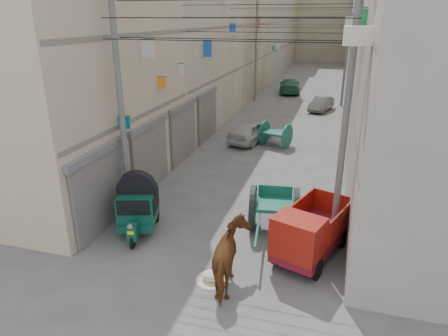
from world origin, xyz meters
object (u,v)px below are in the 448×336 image
(feed_sack, at_px, (212,276))
(horse, at_px, (232,258))
(tonga_cart, at_px, (274,209))
(second_cart, at_px, (276,134))
(distant_car_white, at_px, (251,131))
(mini_truck, at_px, (308,236))
(distant_car_grey, at_px, (321,104))
(distant_car_green, at_px, (290,86))
(auto_rickshaw, at_px, (138,204))

(feed_sack, xyz_separation_m, horse, (0.58, -0.10, 0.74))
(tonga_cart, distance_m, horse, 3.38)
(tonga_cart, relative_size, second_cart, 1.95)
(feed_sack, bearing_deg, distant_car_white, 97.90)
(mini_truck, relative_size, feed_sack, 5.94)
(second_cart, distance_m, distant_car_grey, 10.11)
(tonga_cart, relative_size, horse, 1.73)
(tonga_cart, distance_m, distant_car_green, 26.52)
(tonga_cart, height_order, feed_sack, tonga_cart)
(feed_sack, xyz_separation_m, distant_car_green, (-1.69, 29.60, 0.52))
(distant_car_grey, relative_size, distant_car_green, 0.71)
(tonga_cart, xyz_separation_m, distant_car_white, (-2.99, 9.84, -0.19))
(auto_rickshaw, distance_m, mini_truck, 5.65)
(auto_rickshaw, distance_m, tonga_cart, 4.57)
(mini_truck, height_order, feed_sack, mini_truck)
(feed_sack, distance_m, distant_car_green, 29.65)
(tonga_cart, xyz_separation_m, mini_truck, (1.24, -1.55, 0.01))
(distant_car_white, bearing_deg, distant_car_green, -76.56)
(auto_rickshaw, relative_size, distant_car_grey, 0.74)
(distant_car_white, relative_size, distant_car_grey, 1.13)
(distant_car_white, xyz_separation_m, distant_car_green, (0.12, 16.53, 0.04))
(auto_rickshaw, relative_size, second_cart, 1.29)
(mini_truck, bearing_deg, distant_car_green, 117.82)
(distant_car_white, height_order, distant_car_grey, distant_car_white)
(tonga_cart, relative_size, distant_car_grey, 1.12)
(auto_rickshaw, bearing_deg, second_cart, 57.67)
(auto_rickshaw, relative_size, tonga_cart, 0.66)
(distant_car_grey, bearing_deg, feed_sack, -79.69)
(tonga_cart, bearing_deg, distant_car_white, 99.51)
(feed_sack, height_order, distant_car_grey, distant_car_grey)
(auto_rickshaw, height_order, horse, horse)
(auto_rickshaw, bearing_deg, tonga_cart, -1.41)
(auto_rickshaw, distance_m, distant_car_grey, 21.14)
(horse, relative_size, distant_car_green, 0.46)
(distant_car_white, xyz_separation_m, distant_car_grey, (3.45, 9.50, -0.09))
(distant_car_grey, bearing_deg, auto_rickshaw, -88.87)
(tonga_cart, bearing_deg, second_cart, 91.52)
(auto_rickshaw, xyz_separation_m, feed_sack, (3.23, -2.00, -0.81))
(mini_truck, distance_m, distant_car_grey, 20.91)
(mini_truck, height_order, distant_car_white, mini_truck)
(tonga_cart, distance_m, second_cart, 9.54)
(auto_rickshaw, xyz_separation_m, distant_car_white, (1.42, 11.07, -0.33))
(second_cart, height_order, horse, horse)
(distant_car_green, bearing_deg, mini_truck, 90.94)
(second_cart, bearing_deg, distant_car_green, 113.06)
(second_cart, height_order, feed_sack, second_cart)
(feed_sack, distance_m, distant_car_white, 13.21)
(feed_sack, bearing_deg, distant_car_green, 93.28)
(horse, bearing_deg, distant_car_green, -95.92)
(auto_rickshaw, relative_size, horse, 1.15)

